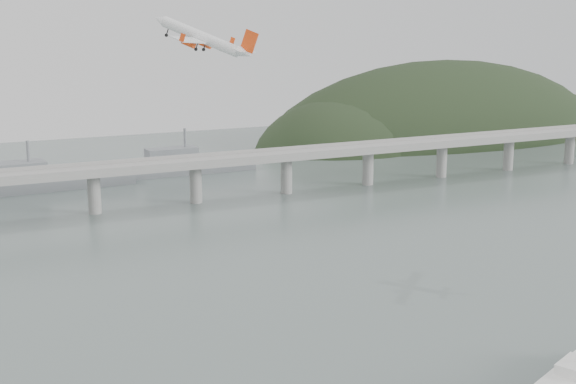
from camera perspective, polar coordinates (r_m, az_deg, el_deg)
ground at (r=205.30m, az=6.93°, el=-12.88°), size 900.00×900.00×0.00m
bridge at (r=375.63m, az=-9.93°, el=1.51°), size 800.00×22.00×23.90m
headland at (r=631.34m, az=12.32°, el=2.38°), size 365.00×155.00×156.00m
airliner at (r=253.15m, az=-6.31°, el=11.26°), size 29.39×31.04×15.54m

